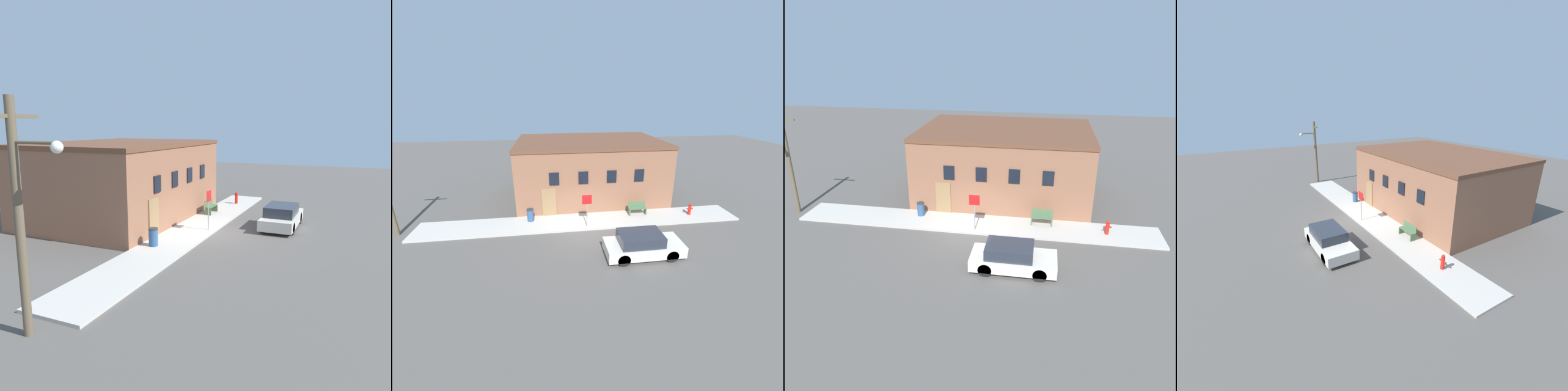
{
  "view_description": "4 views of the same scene",
  "coord_description": "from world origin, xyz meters",
  "views": [
    {
      "loc": [
        -19.22,
        -7.24,
        5.93
      ],
      "look_at": [
        0.38,
        1.27,
        2.0
      ],
      "focal_mm": 35.0,
      "sensor_mm": 36.0,
      "label": 1
    },
    {
      "loc": [
        -1.98,
        -15.12,
        8.32
      ],
      "look_at": [
        0.38,
        1.27,
        2.0
      ],
      "focal_mm": 24.0,
      "sensor_mm": 36.0,
      "label": 2
    },
    {
      "loc": [
        3.98,
        -19.54,
        10.8
      ],
      "look_at": [
        0.38,
        1.27,
        2.0
      ],
      "focal_mm": 35.0,
      "sensor_mm": 36.0,
      "label": 3
    },
    {
      "loc": [
        16.32,
        -8.1,
        8.51
      ],
      "look_at": [
        0.38,
        1.27,
        2.0
      ],
      "focal_mm": 24.0,
      "sensor_mm": 36.0,
      "label": 4
    }
  ],
  "objects": [
    {
      "name": "utility_pole",
      "position": [
        -11.91,
        1.06,
        3.63
      ],
      "size": [
        1.8,
        1.79,
        6.71
      ],
      "color": "brown",
      "rests_on": "ground"
    },
    {
      "name": "ground_plane",
      "position": [
        0.0,
        0.0,
        0.0
      ],
      "size": [
        80.0,
        80.0,
        0.0
      ],
      "primitive_type": "plane",
      "color": "#56514C"
    },
    {
      "name": "fire_hydrant",
      "position": [
        7.93,
        1.19,
        0.56
      ],
      "size": [
        0.45,
        0.22,
        0.87
      ],
      "color": "red",
      "rests_on": "sidewalk"
    },
    {
      "name": "parked_car",
      "position": [
        2.78,
        -3.21,
        0.66
      ],
      "size": [
        4.27,
        1.87,
        1.38
      ],
      "color": "black",
      "rests_on": "ground"
    },
    {
      "name": "brick_building",
      "position": [
        1.26,
        6.74,
        2.46
      ],
      "size": [
        11.88,
        8.5,
        4.91
      ],
      "color": "#8E5B42",
      "rests_on": "ground"
    },
    {
      "name": "stop_sign",
      "position": [
        0.19,
        0.39,
        1.69
      ],
      "size": [
        0.63,
        0.06,
        2.26
      ],
      "color": "gray",
      "rests_on": "sidewalk"
    },
    {
      "name": "trash_bin",
      "position": [
        -3.59,
        1.8,
        0.57
      ],
      "size": [
        0.48,
        0.48,
        0.89
      ],
      "color": "#2D517F",
      "rests_on": "sidewalk"
    },
    {
      "name": "bench",
      "position": [
        4.12,
        1.8,
        0.58
      ],
      "size": [
        1.31,
        0.44,
        0.94
      ],
      "color": "#4C6B47",
      "rests_on": "sidewalk"
    },
    {
      "name": "sidewalk",
      "position": [
        0.0,
        1.27,
        0.06
      ],
      "size": [
        22.24,
        2.55,
        0.12
      ],
      "color": "#BCB7AD",
      "rests_on": "ground"
    }
  ]
}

